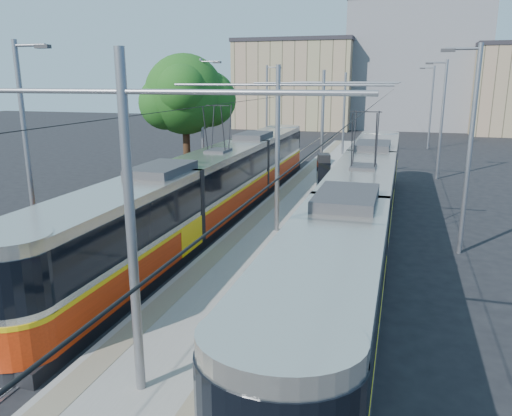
% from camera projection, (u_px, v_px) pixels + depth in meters
% --- Properties ---
extents(ground, '(160.00, 160.00, 0.00)m').
position_uv_depth(ground, '(210.00, 317.00, 14.50)').
color(ground, black).
rests_on(ground, ground).
extents(platform, '(4.00, 50.00, 0.30)m').
position_uv_depth(platform, '(312.00, 191.00, 30.26)').
color(platform, gray).
rests_on(platform, ground).
extents(tactile_strip_left, '(0.70, 50.00, 0.01)m').
position_uv_depth(tactile_strip_left, '(289.00, 187.00, 30.62)').
color(tactile_strip_left, gray).
rests_on(tactile_strip_left, platform).
extents(tactile_strip_right, '(0.70, 50.00, 0.01)m').
position_uv_depth(tactile_strip_right, '(337.00, 190.00, 29.83)').
color(tactile_strip_right, gray).
rests_on(tactile_strip_right, platform).
extents(rails, '(8.71, 70.00, 0.03)m').
position_uv_depth(rails, '(312.00, 193.00, 30.30)').
color(rails, gray).
rests_on(rails, ground).
extents(track_arrow, '(1.20, 5.00, 0.01)m').
position_uv_depth(track_arrow, '(35.00, 351.00, 12.69)').
color(track_arrow, silver).
rests_on(track_arrow, ground).
extents(tram_left, '(2.43, 30.21, 5.50)m').
position_uv_depth(tram_left, '(219.00, 183.00, 24.81)').
color(tram_left, black).
rests_on(tram_left, ground).
extents(tram_right, '(2.43, 30.15, 5.50)m').
position_uv_depth(tram_right, '(361.00, 203.00, 20.25)').
color(tram_right, black).
rests_on(tram_right, ground).
extents(catenary, '(9.20, 70.00, 7.00)m').
position_uv_depth(catenary, '(305.00, 122.00, 26.52)').
color(catenary, gray).
rests_on(catenary, platform).
extents(street_lamps, '(15.18, 38.22, 8.00)m').
position_uv_depth(street_lamps, '(325.00, 119.00, 32.97)').
color(street_lamps, gray).
rests_on(street_lamps, ground).
extents(shelter, '(0.92, 1.23, 2.44)m').
position_uv_depth(shelter, '(323.00, 175.00, 27.72)').
color(shelter, black).
rests_on(shelter, platform).
extents(tree, '(5.77, 5.33, 8.38)m').
position_uv_depth(tree, '(191.00, 96.00, 32.87)').
color(tree, '#382314').
rests_on(tree, ground).
extents(building_left, '(16.32, 12.24, 12.11)m').
position_uv_depth(building_left, '(297.00, 84.00, 71.46)').
color(building_left, gray).
rests_on(building_left, ground).
extents(building_centre, '(18.36, 14.28, 17.20)m').
position_uv_depth(building_centre, '(415.00, 66.00, 70.19)').
color(building_centre, slate).
rests_on(building_centre, ground).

